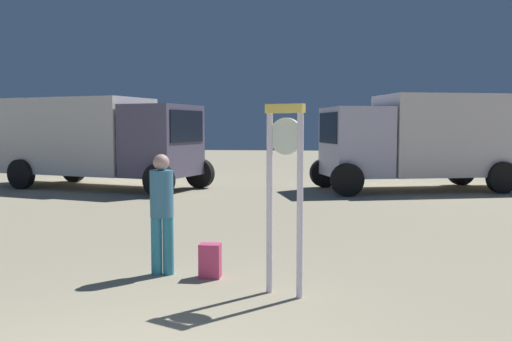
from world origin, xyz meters
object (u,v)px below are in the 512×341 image
person_near_clock (162,208)px  box_truck_far (433,138)px  backpack (210,261)px  standing_clock (285,178)px  box_truck_near (92,138)px

person_near_clock → box_truck_far: bearing=62.1°
person_near_clock → backpack: person_near_clock is taller
standing_clock → box_truck_near: box_truck_near is taller
person_near_clock → box_truck_near: 10.73m
standing_clock → box_truck_near: bearing=123.4°
backpack → box_truck_near: bearing=120.9°
backpack → box_truck_near: 11.16m
standing_clock → backpack: standing_clock is taller
box_truck_near → backpack: bearing=-59.1°
backpack → box_truck_near: size_ratio=0.06×
standing_clock → backpack: size_ratio=4.98×
standing_clock → box_truck_far: box_truck_far is taller
standing_clock → box_truck_far: (3.73, 10.72, 0.25)m
backpack → box_truck_near: (-5.69, 9.51, 1.34)m
person_near_clock → box_truck_far: 11.41m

